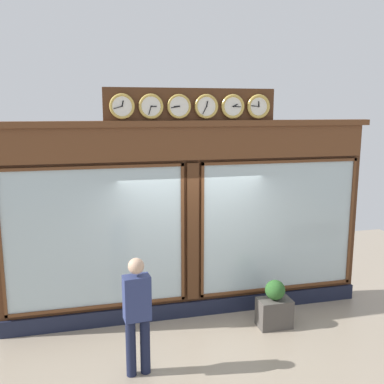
# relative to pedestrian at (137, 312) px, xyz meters

# --- Properties ---
(shop_facade) EXTENTS (6.53, 0.42, 3.98)m
(shop_facade) POSITION_rel_pedestrian_xyz_m (-1.14, -1.64, 0.83)
(shop_facade) COLOR #4C2B16
(shop_facade) RESTS_ON ground_plane
(pedestrian) EXTENTS (0.38, 0.25, 1.69)m
(pedestrian) POSITION_rel_pedestrian_xyz_m (0.00, 0.00, 0.00)
(pedestrian) COLOR #191E38
(pedestrian) RESTS_ON ground_plane
(planter_box) EXTENTS (0.56, 0.36, 0.49)m
(planter_box) POSITION_rel_pedestrian_xyz_m (-2.40, -0.80, -0.69)
(planter_box) COLOR #4C4742
(planter_box) RESTS_ON ground_plane
(planter_shrub) EXTENTS (0.34, 0.34, 0.34)m
(planter_shrub) POSITION_rel_pedestrian_xyz_m (-2.40, -0.80, -0.27)
(planter_shrub) COLOR #285623
(planter_shrub) RESTS_ON planter_box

